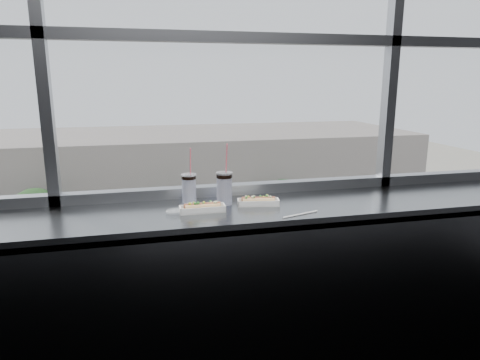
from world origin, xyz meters
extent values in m
plane|color=black|center=(0.00, 1.50, 0.55)|extent=(6.00, 0.00, 6.00)
cube|color=gray|center=(0.00, 1.23, 1.07)|extent=(6.00, 0.55, 0.06)
cube|color=gray|center=(0.00, 0.97, 0.55)|extent=(6.00, 0.04, 1.04)
cube|color=white|center=(-0.24, 1.18, 1.10)|extent=(0.24, 0.08, 0.01)
cube|color=white|center=(-0.24, 1.18, 1.12)|extent=(0.24, 0.08, 0.03)
cylinder|color=#E4B373|center=(-0.24, 1.18, 1.13)|extent=(0.18, 0.04, 0.04)
cylinder|color=#9D5135|center=(-0.24, 1.18, 1.14)|extent=(0.19, 0.03, 0.03)
cube|color=white|center=(0.08, 1.23, 1.10)|extent=(0.24, 0.11, 0.01)
cube|color=white|center=(0.08, 1.23, 1.12)|extent=(0.24, 0.11, 0.03)
cylinder|color=#E4B373|center=(0.08, 1.23, 1.12)|extent=(0.18, 0.07, 0.04)
cylinder|color=#9D5135|center=(0.08, 1.23, 1.13)|extent=(0.18, 0.06, 0.03)
cylinder|color=white|center=(-0.28, 1.37, 1.18)|extent=(0.08, 0.08, 0.16)
cylinder|color=black|center=(-0.28, 1.37, 1.25)|extent=(0.08, 0.08, 0.02)
cylinder|color=silver|center=(-0.28, 1.37, 1.26)|extent=(0.09, 0.09, 0.01)
cylinder|color=#FD697F|center=(-0.27, 1.37, 1.33)|extent=(0.01, 0.04, 0.16)
cylinder|color=white|center=(-0.09, 1.30, 1.19)|extent=(0.08, 0.08, 0.17)
cylinder|color=black|center=(-0.09, 1.30, 1.26)|extent=(0.09, 0.09, 0.02)
cylinder|color=silver|center=(-0.09, 1.30, 1.27)|extent=(0.09, 0.09, 0.01)
cylinder|color=#FD697F|center=(-0.08, 1.30, 1.35)|extent=(0.01, 0.05, 0.18)
cylinder|color=white|center=(0.24, 1.02, 1.10)|extent=(0.21, 0.07, 0.01)
ellipsoid|color=silver|center=(-0.37, 1.19, 1.11)|extent=(0.11, 0.08, 0.03)
plane|color=#9C9684|center=(0.00, 45.00, -11.00)|extent=(120.00, 120.00, 0.00)
cube|color=black|center=(0.00, 21.50, -10.97)|extent=(80.00, 10.00, 0.06)
cube|color=#9C9684|center=(0.00, 29.50, -10.98)|extent=(80.00, 6.00, 0.04)
cube|color=gray|center=(0.00, 39.50, -7.00)|extent=(50.00, 14.00, 8.00)
imported|color=#B94500|center=(0.65, 17.50, -9.81)|extent=(3.26, 6.94, 2.26)
imported|color=#BA3A03|center=(1.97, 25.50, -9.92)|extent=(2.63, 6.16, 2.04)
imported|color=silver|center=(8.72, 17.50, -9.82)|extent=(3.51, 7.00, 2.25)
imported|color=#F2E9CB|center=(10.99, 25.50, -9.99)|extent=(2.51, 5.77, 1.91)
imported|color=#66605B|center=(-2.35, 29.05, -9.82)|extent=(1.02, 0.76, 2.29)
imported|color=#66605B|center=(-5.74, 28.83, -9.83)|extent=(1.01, 0.76, 2.27)
cylinder|color=#47382B|center=(-7.67, 29.50, -9.64)|extent=(0.27, 0.27, 2.71)
sphere|color=#25521C|center=(-7.67, 29.50, -7.16)|extent=(3.62, 3.62, 3.62)
cylinder|color=#47382B|center=(1.45, 29.50, -9.84)|extent=(0.23, 0.23, 2.32)
sphere|color=#25521C|center=(1.45, 29.50, -7.71)|extent=(3.10, 3.10, 3.10)
cylinder|color=#47382B|center=(10.22, 29.50, -9.72)|extent=(0.26, 0.26, 2.56)
sphere|color=#25521C|center=(10.22, 29.50, -7.38)|extent=(3.41, 3.41, 3.41)
camera|label=1|loc=(-0.54, -0.93, 1.77)|focal=32.00mm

